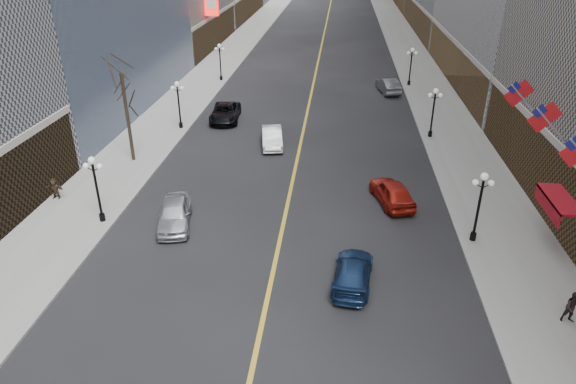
% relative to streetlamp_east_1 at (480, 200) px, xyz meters
% --- Properties ---
extents(sidewalk_east, '(6.00, 230.00, 0.15)m').
position_rel_streetlamp_east_1_xyz_m(sidewalk_east, '(2.20, 40.00, -2.83)').
color(sidewalk_east, gray).
rests_on(sidewalk_east, ground).
extents(sidewalk_west, '(6.00, 230.00, 0.15)m').
position_rel_streetlamp_east_1_xyz_m(sidewalk_west, '(-25.80, 40.00, -2.83)').
color(sidewalk_west, gray).
rests_on(sidewalk_west, ground).
extents(lane_line, '(0.25, 200.00, 0.02)m').
position_rel_streetlamp_east_1_xyz_m(lane_line, '(-11.80, 50.00, -2.89)').
color(lane_line, gold).
rests_on(lane_line, ground).
extents(streetlamp_east_1, '(1.26, 0.44, 4.52)m').
position_rel_streetlamp_east_1_xyz_m(streetlamp_east_1, '(0.00, 0.00, 0.00)').
color(streetlamp_east_1, black).
rests_on(streetlamp_east_1, sidewalk_east).
extents(streetlamp_east_2, '(1.26, 0.44, 4.52)m').
position_rel_streetlamp_east_1_xyz_m(streetlamp_east_2, '(0.00, 18.00, 0.00)').
color(streetlamp_east_2, black).
rests_on(streetlamp_east_2, sidewalk_east).
extents(streetlamp_east_3, '(1.26, 0.44, 4.52)m').
position_rel_streetlamp_east_1_xyz_m(streetlamp_east_3, '(0.00, 36.00, 0.00)').
color(streetlamp_east_3, black).
rests_on(streetlamp_east_3, sidewalk_east).
extents(streetlamp_west_1, '(1.26, 0.44, 4.52)m').
position_rel_streetlamp_east_1_xyz_m(streetlamp_west_1, '(-23.60, 0.00, 0.00)').
color(streetlamp_west_1, black).
rests_on(streetlamp_west_1, sidewalk_west).
extents(streetlamp_west_2, '(1.26, 0.44, 4.52)m').
position_rel_streetlamp_east_1_xyz_m(streetlamp_west_2, '(-23.60, 18.00, 0.00)').
color(streetlamp_west_2, black).
rests_on(streetlamp_west_2, sidewalk_west).
extents(streetlamp_west_3, '(1.26, 0.44, 4.52)m').
position_rel_streetlamp_east_1_xyz_m(streetlamp_west_3, '(-23.60, 36.00, 0.00)').
color(streetlamp_west_3, black).
rests_on(streetlamp_west_3, sidewalk_west).
extents(flag_4, '(2.87, 0.12, 2.87)m').
position_rel_streetlamp_east_1_xyz_m(flag_4, '(3.51, 2.00, 4.39)').
color(flag_4, '#B2B2B7').
rests_on(flag_4, ground).
extents(flag_5, '(2.87, 0.12, 2.87)m').
position_rel_streetlamp_east_1_xyz_m(flag_5, '(3.51, 7.00, 4.39)').
color(flag_5, '#B2B2B7').
rests_on(flag_5, ground).
extents(awning_c, '(1.40, 4.00, 0.93)m').
position_rel_streetlamp_east_1_xyz_m(awning_c, '(4.30, -0.00, 0.18)').
color(awning_c, maroon).
rests_on(awning_c, ground).
extents(tree_west_far, '(3.60, 3.60, 7.92)m').
position_rel_streetlamp_east_1_xyz_m(tree_west_far, '(-25.30, 10.00, 3.34)').
color(tree_west_far, '#2D231C').
rests_on(tree_west_far, sidewalk_west).
extents(car_nb_near, '(3.05, 5.34, 1.71)m').
position_rel_streetlamp_east_1_xyz_m(car_nb_near, '(-18.77, 0.16, -2.05)').
color(car_nb_near, silver).
rests_on(car_nb_near, ground).
extents(car_nb_mid, '(2.50, 5.12, 1.62)m').
position_rel_streetlamp_east_1_xyz_m(car_nb_mid, '(-14.29, 14.57, -2.09)').
color(car_nb_mid, silver).
rests_on(car_nb_mid, ground).
extents(car_nb_far, '(3.25, 6.15, 1.65)m').
position_rel_streetlamp_east_1_xyz_m(car_nb_far, '(-19.86, 20.98, -2.08)').
color(car_nb_far, black).
rests_on(car_nb_far, ground).
extents(car_sb_near, '(2.50, 5.08, 1.42)m').
position_rel_streetlamp_east_1_xyz_m(car_sb_near, '(-7.39, -4.90, -2.19)').
color(car_sb_near, '#14274C').
rests_on(car_sb_near, ground).
extents(car_sb_mid, '(3.30, 5.33, 1.69)m').
position_rel_streetlamp_east_1_xyz_m(car_sb_mid, '(-4.57, 4.69, -2.06)').
color(car_sb_mid, maroon).
rests_on(car_sb_mid, ground).
extents(car_sb_far, '(2.84, 5.42, 1.70)m').
position_rel_streetlamp_east_1_xyz_m(car_sb_far, '(-2.80, 32.83, -2.05)').
color(car_sb_far, '#54595D').
rests_on(car_sb_far, ground).
extents(ped_east_walk, '(0.83, 0.47, 1.69)m').
position_rel_streetlamp_east_1_xyz_m(ped_east_walk, '(3.02, -7.14, -1.91)').
color(ped_east_walk, black).
rests_on(ped_east_walk, sidewalk_east).
extents(ped_west_far, '(1.45, 0.51, 1.53)m').
position_rel_streetlamp_east_1_xyz_m(ped_west_far, '(-28.20, 2.74, -1.99)').
color(ped_west_far, '#32271C').
rests_on(ped_west_far, sidewalk_west).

